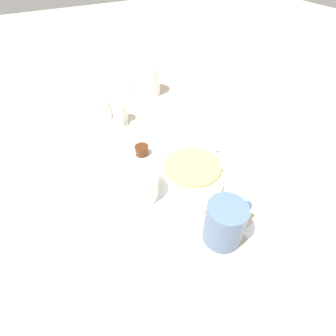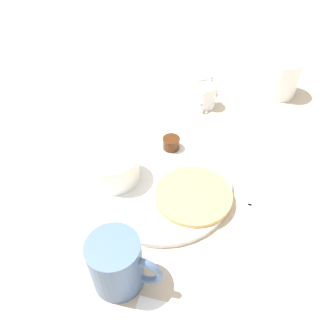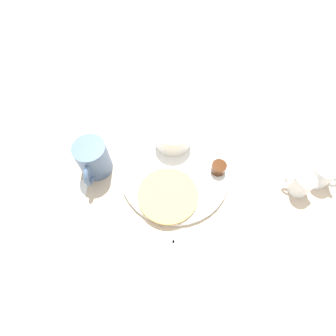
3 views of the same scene
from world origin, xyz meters
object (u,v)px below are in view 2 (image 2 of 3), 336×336
coffee_mug (118,264)px  second_mug (280,77)px  creamer_pitcher_near (206,96)px  creamer_pitcher_far (199,84)px  fork (249,211)px  plate (162,186)px  bowl (115,167)px

coffee_mug → second_mug: (0.66, -0.14, -0.00)m
creamer_pitcher_near → second_mug: (0.14, -0.16, 0.02)m
creamer_pitcher_far → fork: 0.42m
plate → creamer_pitcher_far: bearing=7.1°
coffee_mug → fork: 0.27m
plate → coffee_mug: bearing=-175.1°
creamer_pitcher_near → bowl: bearing=165.8°
creamer_pitcher_far → fork: bearing=-148.2°
coffee_mug → plate: bearing=4.9°
coffee_mug → creamer_pitcher_far: size_ratio=1.84×
plate → creamer_pitcher_near: (0.31, 0.01, 0.02)m
bowl → creamer_pitcher_far: bowl is taller
bowl → fork: bearing=-84.1°
creamer_pitcher_near → second_mug: second_mug is taller
creamer_pitcher_far → plate: bearing=-172.9°
creamer_pitcher_far → coffee_mug: bearing=-173.6°
coffee_mug → fork: size_ratio=0.85×
plate → coffee_mug: (-0.21, -0.02, 0.04)m
creamer_pitcher_far → bowl: bearing=173.2°
fork → bowl: bearing=95.9°
bowl → creamer_pitcher_far: size_ratio=1.56×
bowl → creamer_pitcher_near: 0.34m
plate → bowl: bearing=102.4°
bowl → second_mug: size_ratio=0.86×
coffee_mug → second_mug: bearing=-11.7°
coffee_mug → creamer_pitcher_near: (0.52, 0.03, -0.02)m
coffee_mug → creamer_pitcher_far: 0.58m
bowl → coffee_mug: coffee_mug is taller
plate → fork: bearing=-87.5°
creamer_pitcher_near → second_mug: 0.21m
creamer_pitcher_near → creamer_pitcher_far: size_ratio=1.14×
fork → coffee_mug: bearing=143.3°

